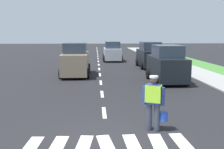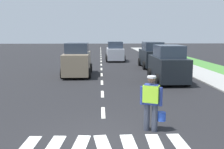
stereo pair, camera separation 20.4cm
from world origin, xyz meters
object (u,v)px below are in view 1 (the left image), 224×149
object	(u,v)px
car_parked_far	(150,56)
road_worker	(154,100)
car_parked_curbside	(167,65)
car_outgoing_far	(112,52)
car_oncoming_lead	(76,60)

from	to	relation	value
car_parked_far	road_worker	bearing A→B (deg)	-101.13
road_worker	car_parked_curbside	bearing A→B (deg)	72.36
car_parked_far	car_outgoing_far	size ratio (longest dim) A/B	1.07
car_oncoming_lead	car_outgoing_far	size ratio (longest dim) A/B	1.08
car_outgoing_far	car_parked_curbside	bearing A→B (deg)	-78.70
car_parked_curbside	car_parked_far	bearing A→B (deg)	86.83
road_worker	car_outgoing_far	size ratio (longest dim) A/B	0.44
car_outgoing_far	car_parked_far	bearing A→B (deg)	-62.95
road_worker	car_oncoming_lead	world-z (taller)	car_oncoming_lead
car_parked_far	car_outgoing_far	bearing A→B (deg)	117.05
car_oncoming_lead	car_parked_far	size ratio (longest dim) A/B	1.01
road_worker	car_parked_far	xyz separation A→B (m)	(2.89, 14.71, 0.09)
road_worker	car_parked_far	size ratio (longest dim) A/B	0.41
car_outgoing_far	road_worker	bearing A→B (deg)	-90.13
road_worker	car_oncoming_lead	bearing A→B (deg)	106.13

